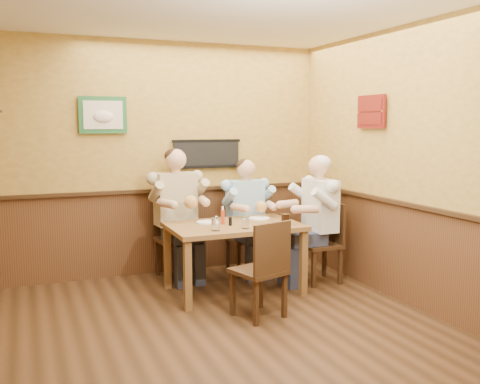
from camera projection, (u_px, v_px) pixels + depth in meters
The scene contains 17 objects.
room at pixel (190, 141), 4.16m from camera, with size 5.02×5.03×2.81m.
dining_table at pixel (234, 232), 5.75m from camera, with size 1.40×0.90×0.75m.
chair_back_left at pixel (176, 237), 6.33m from camera, with size 0.45×0.45×0.97m, color #3D2613, non-canonical shape.
chair_back_right at pixel (245, 237), 6.53m from camera, with size 0.41×0.41×0.88m, color #3D2613, non-canonical shape.
chair_right_end at pixel (320, 243), 6.14m from camera, with size 0.43×0.43×0.92m, color #3D2613, non-canonical shape.
chair_near_side at pixel (258, 269), 5.02m from camera, with size 0.43×0.43×0.93m, color #3D2613, non-canonical shape.
diner_tan_shirt at pixel (176, 220), 6.31m from camera, with size 0.64×0.64×1.38m, color #C6B588, non-canonical shape.
diner_blue_polo at pixel (245, 222), 6.51m from camera, with size 0.58×0.58×1.26m, color #91BADA, non-canonical shape.
diner_white_elder at pixel (320, 226), 6.11m from camera, with size 0.61×0.61×1.32m, color silver, non-canonical shape.
water_glass_left at pixel (216, 224), 5.38m from camera, with size 0.09×0.09×0.13m, color white.
water_glass_mid at pixel (246, 223), 5.49m from camera, with size 0.07×0.07×0.11m, color white.
cola_tumbler at pixel (286, 220), 5.65m from camera, with size 0.09×0.09×0.12m, color black.
hot_sauce_bottle at pixel (223, 216), 5.73m from camera, with size 0.04×0.04×0.17m, color red.
salt_shaker at pixel (216, 220), 5.76m from camera, with size 0.03×0.03×0.08m, color white.
pepper_shaker at pixel (230, 221), 5.65m from camera, with size 0.04×0.04×0.09m, color black.
plate_far_left at pixel (207, 222), 5.81m from camera, with size 0.23×0.23×0.02m, color white.
plate_far_right at pixel (259, 218), 6.04m from camera, with size 0.23×0.23×0.02m, color white.
Camera 1 is at (-1.08, -3.84, 1.82)m, focal length 40.00 mm.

